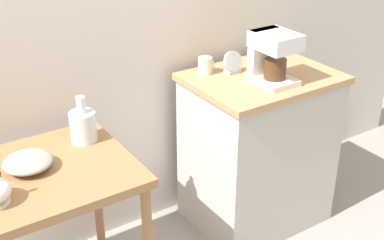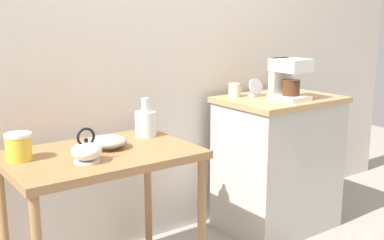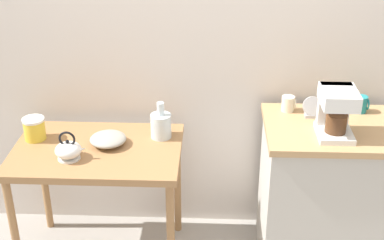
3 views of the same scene
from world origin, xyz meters
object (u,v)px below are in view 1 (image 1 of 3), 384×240
object	(u,v)px
mug_small_cream	(206,66)
mug_dark_teal	(266,50)
table_clock	(233,63)
bowl_stoneware	(28,162)
glass_carafe_vase	(83,125)
coffee_maker	(272,55)

from	to	relation	value
mug_small_cream	mug_dark_teal	bearing A→B (deg)	0.54
table_clock	bowl_stoneware	bearing A→B (deg)	-173.99
glass_carafe_vase	mug_dark_teal	xyz separation A→B (m)	(1.14, 0.09, 0.11)
glass_carafe_vase	table_clock	xyz separation A→B (m)	(0.85, 0.01, 0.12)
bowl_stoneware	mug_dark_teal	world-z (taller)	mug_dark_teal
bowl_stoneware	mug_dark_teal	xyz separation A→B (m)	(1.42, 0.19, 0.15)
glass_carafe_vase	mug_dark_teal	world-z (taller)	mug_dark_teal
table_clock	coffee_maker	bearing A→B (deg)	-67.28
bowl_stoneware	coffee_maker	distance (m)	1.25
bowl_stoneware	table_clock	world-z (taller)	table_clock
mug_dark_teal	table_clock	world-z (taller)	table_clock
coffee_maker	table_clock	size ratio (longest dim) A/B	2.18
bowl_stoneware	mug_dark_teal	bearing A→B (deg)	7.79
coffee_maker	mug_small_cream	xyz separation A→B (m)	(-0.21, 0.27, -0.10)
table_clock	mug_dark_teal	bearing A→B (deg)	14.61
bowl_stoneware	glass_carafe_vase	xyz separation A→B (m)	(0.29, 0.10, 0.04)
mug_small_cream	table_clock	bearing A→B (deg)	-30.28
bowl_stoneware	table_clock	xyz separation A→B (m)	(1.13, 0.12, 0.16)
mug_small_cream	coffee_maker	bearing A→B (deg)	-52.77
bowl_stoneware	glass_carafe_vase	size ratio (longest dim) A/B	0.94
mug_dark_teal	glass_carafe_vase	bearing A→B (deg)	-175.48
coffee_maker	mug_dark_teal	distance (m)	0.36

